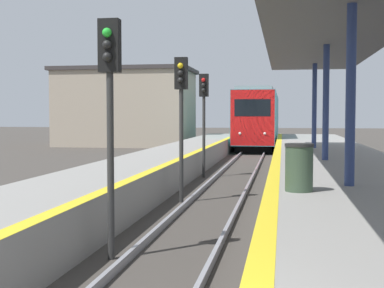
{
  "coord_description": "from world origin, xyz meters",
  "views": [
    {
      "loc": [
        1.86,
        -2.89,
        2.5
      ],
      "look_at": [
        -1.49,
        16.79,
        1.41
      ],
      "focal_mm": 50.0,
      "sensor_mm": 36.0,
      "label": 1
    }
  ],
  "objects_px": {
    "train": "(260,118)",
    "signal_far": "(204,105)",
    "signal_near": "(110,92)",
    "signal_mid": "(181,101)",
    "trash_bin": "(299,167)"
  },
  "relations": [
    {
      "from": "train",
      "to": "trash_bin",
      "type": "bearing_deg",
      "value": -86.23
    },
    {
      "from": "signal_near",
      "to": "signal_mid",
      "type": "bearing_deg",
      "value": 89.39
    },
    {
      "from": "signal_mid",
      "to": "signal_far",
      "type": "relative_size",
      "value": 1.0
    },
    {
      "from": "signal_near",
      "to": "signal_far",
      "type": "distance_m",
      "value": 12.28
    },
    {
      "from": "signal_near",
      "to": "trash_bin",
      "type": "relative_size",
      "value": 4.35
    },
    {
      "from": "train",
      "to": "signal_far",
      "type": "xyz_separation_m",
      "value": [
        -1.24,
        -22.94,
        0.7
      ]
    },
    {
      "from": "signal_far",
      "to": "trash_bin",
      "type": "bearing_deg",
      "value": -71.58
    },
    {
      "from": "signal_mid",
      "to": "signal_near",
      "type": "bearing_deg",
      "value": -90.61
    },
    {
      "from": "train",
      "to": "trash_bin",
      "type": "distance_m",
      "value": 33.32
    },
    {
      "from": "signal_near",
      "to": "signal_far",
      "type": "height_order",
      "value": "same"
    },
    {
      "from": "train",
      "to": "signal_mid",
      "type": "xyz_separation_m",
      "value": [
        -0.99,
        -29.07,
        0.7
      ]
    },
    {
      "from": "train",
      "to": "signal_far",
      "type": "bearing_deg",
      "value": -93.1
    },
    {
      "from": "signal_mid",
      "to": "trash_bin",
      "type": "height_order",
      "value": "signal_mid"
    },
    {
      "from": "train",
      "to": "signal_far",
      "type": "relative_size",
      "value": 5.31
    },
    {
      "from": "signal_mid",
      "to": "trash_bin",
      "type": "xyz_separation_m",
      "value": [
        3.17,
        -4.16,
        -1.44
      ]
    }
  ]
}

